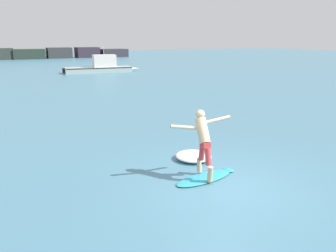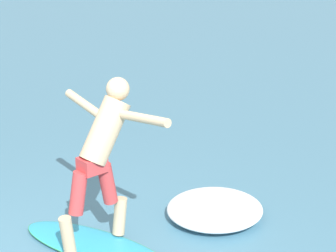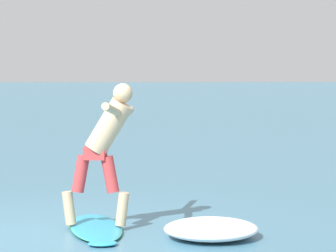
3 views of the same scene
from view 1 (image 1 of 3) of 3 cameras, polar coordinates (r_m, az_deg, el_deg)
name	(u,v)px [view 1 (image 1 of 3)]	position (r m, az deg, el deg)	size (l,w,h in m)	color
ground_plane	(226,185)	(8.44, 10.00, -10.13)	(200.00, 200.00, 0.00)	teal
surfboard	(205,177)	(8.73, 6.48, -8.90)	(1.95, 0.82, 0.19)	#2D9FC5
surfer	(203,138)	(8.46, 6.12, -2.01)	(1.66, 0.91, 1.73)	#CEAE84
small_boat_offshore	(101,67)	(37.39, -11.52, 10.07)	(8.50, 3.04, 2.83)	#A3B3AD
wave_foam_at_tail	(193,156)	(10.00, 4.45, -5.24)	(1.41, 1.42, 0.21)	white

